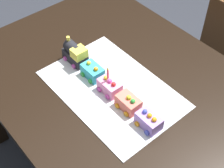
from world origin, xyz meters
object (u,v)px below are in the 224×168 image
(dining_table, at_px, (119,99))
(cake_car_flatbed_coral, at_px, (128,103))
(cake_locomotive, at_px, (75,53))
(cake_car_gondola_turquoise, at_px, (93,71))
(cake_car_hopper_lavender, at_px, (149,121))
(birthday_candle, at_px, (108,73))
(cake_car_caboose_bubblegum, at_px, (110,86))

(dining_table, distance_m, cake_car_flatbed_coral, 0.20)
(cake_locomotive, relative_size, cake_car_gondola_turquoise, 1.40)
(cake_car_hopper_lavender, height_order, birthday_candle, birthday_candle)
(cake_locomotive, xyz_separation_m, birthday_candle, (0.24, -0.00, 0.05))
(dining_table, height_order, cake_car_gondola_turquoise, cake_car_gondola_turquoise)
(cake_locomotive, bearing_deg, cake_car_hopper_lavender, -0.00)
(dining_table, height_order, cake_car_caboose_bubblegum, cake_car_caboose_bubblegum)
(cake_car_gondola_turquoise, bearing_deg, cake_car_hopper_lavender, 0.00)
(cake_car_gondola_turquoise, bearing_deg, birthday_candle, 0.00)
(dining_table, xyz_separation_m, cake_locomotive, (-0.24, -0.07, 0.16))
(dining_table, bearing_deg, cake_car_gondola_turquoise, -148.16)
(cake_locomotive, bearing_deg, birthday_candle, -0.00)
(dining_table, bearing_deg, cake_car_hopper_lavender, -14.91)
(cake_car_gondola_turquoise, height_order, birthday_candle, birthday_candle)
(cake_locomotive, xyz_separation_m, cake_car_flatbed_coral, (0.37, -0.00, -0.02))
(cake_locomotive, bearing_deg, cake_car_flatbed_coral, -0.00)
(cake_car_flatbed_coral, height_order, birthday_candle, birthday_candle)
(cake_car_hopper_lavender, bearing_deg, cake_car_caboose_bubblegum, 180.00)
(dining_table, bearing_deg, birthday_candle, -87.05)
(cake_car_hopper_lavender, bearing_deg, birthday_candle, 180.00)
(cake_car_flatbed_coral, bearing_deg, cake_locomotive, 180.00)
(cake_car_flatbed_coral, bearing_deg, dining_table, 153.14)
(dining_table, relative_size, cake_car_gondola_turquoise, 14.00)
(cake_car_flatbed_coral, distance_m, birthday_candle, 0.15)
(cake_locomotive, xyz_separation_m, cake_car_hopper_lavender, (0.48, -0.00, -0.02))
(birthday_candle, bearing_deg, cake_car_gondola_turquoise, -180.00)
(cake_car_caboose_bubblegum, bearing_deg, cake_car_gondola_turquoise, 180.00)
(cake_car_gondola_turquoise, bearing_deg, cake_car_flatbed_coral, 0.00)
(cake_car_gondola_turquoise, relative_size, cake_car_caboose_bubblegum, 1.00)
(cake_car_hopper_lavender, distance_m, birthday_candle, 0.25)
(cake_car_gondola_turquoise, xyz_separation_m, cake_car_caboose_bubblegum, (0.12, 0.00, 0.00))
(cake_car_caboose_bubblegum, bearing_deg, cake_car_flatbed_coral, 0.00)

